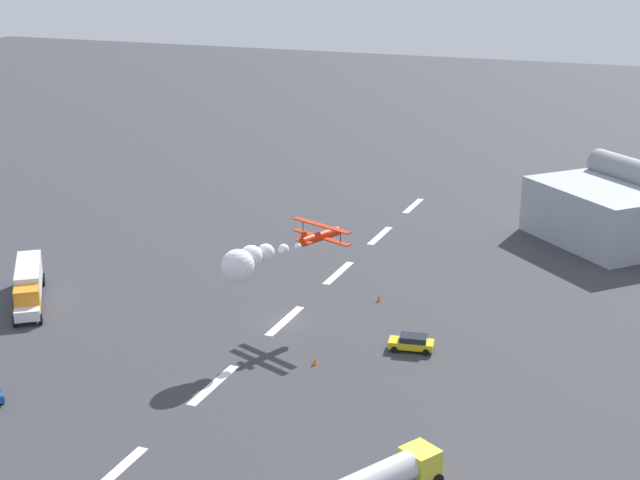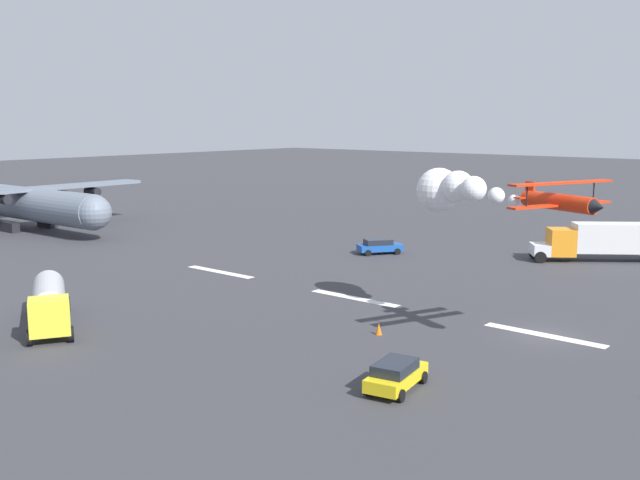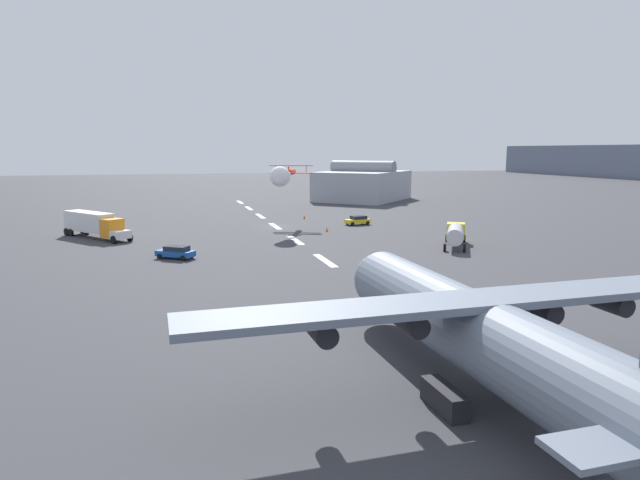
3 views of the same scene
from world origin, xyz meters
The scene contains 11 objects.
ground_plane centered at (0.00, 0.00, 0.00)m, with size 440.00×440.00×0.00m, color #38383D.
runway_stripe_3 centered at (0.00, 0.00, 0.01)m, with size 8.00×0.90×0.01m, color white.
runway_stripe_4 centered at (15.21, 0.00, 0.01)m, with size 8.00×0.90×0.01m, color white.
runway_stripe_5 centered at (30.41, 0.00, 0.01)m, with size 8.00×0.90×0.01m, color white.
cargo_transport_plane centered at (65.76, -2.19, 3.41)m, with size 28.27×30.82×11.30m.
stunt_biplane_red centered at (6.35, -0.02, 8.86)m, with size 14.90×9.14×3.08m.
semi_truck_orange centered at (5.45, -27.62, 2.11)m, with size 12.44×10.38×3.70m.
fuel_tanker_truck centered at (25.86, 19.22, 1.75)m, with size 9.27×6.83×2.90m.
followme_car_yellow centered at (24.68, -16.60, 0.81)m, with size 4.06×4.72×1.52m.
airport_staff_sedan centered at (1.86, 14.00, 0.81)m, with size 2.63×4.48×1.52m.
traffic_cone_far centered at (8.16, 6.67, 0.38)m, with size 0.44×0.44×0.75m, color orange.
Camera 2 is at (-18.08, 43.71, 13.59)m, focal length 41.19 mm.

